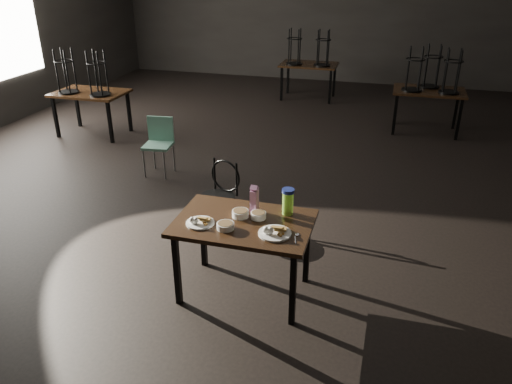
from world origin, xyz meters
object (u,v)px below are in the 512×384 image
(juice_carton, at_px, (254,199))
(water_bottle, at_px, (288,201))
(bentwood_chair, at_px, (221,191))
(school_chair, at_px, (159,140))
(main_table, at_px, (244,229))

(juice_carton, height_order, water_bottle, juice_carton)
(bentwood_chair, height_order, school_chair, bentwood_chair)
(main_table, distance_m, juice_carton, 0.29)
(juice_carton, distance_m, school_chair, 3.00)
(main_table, height_order, school_chair, school_chair)
(water_bottle, height_order, school_chair, water_bottle)
(main_table, height_order, bentwood_chair, bentwood_chair)
(bentwood_chair, bearing_deg, juice_carton, -37.58)
(school_chair, bearing_deg, bentwood_chair, -51.25)
(main_table, height_order, water_bottle, water_bottle)
(school_chair, bearing_deg, water_bottle, -49.86)
(juice_carton, relative_size, school_chair, 0.32)
(main_table, distance_m, school_chair, 3.11)
(main_table, height_order, juice_carton, juice_carton)
(school_chair, bearing_deg, juice_carton, -54.32)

